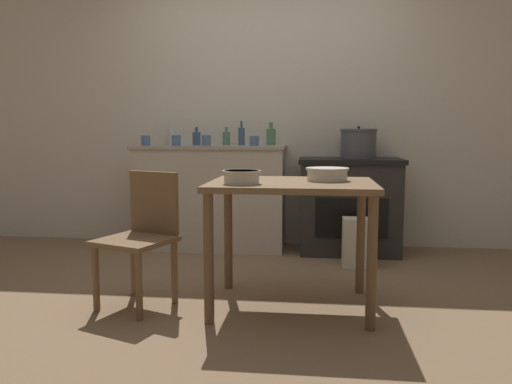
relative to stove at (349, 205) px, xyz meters
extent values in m
plane|color=#896B4C|center=(-0.75, -1.28, -0.42)|extent=(14.00, 14.00, 0.00)
cube|color=beige|center=(-0.75, 0.31, 0.86)|extent=(8.00, 0.07, 2.55)
cube|color=beige|center=(-1.25, 0.03, 0.04)|extent=(1.34, 0.49, 0.91)
cube|color=#A9A08F|center=(-1.25, 0.03, 0.51)|extent=(1.37, 0.52, 0.03)
cube|color=#2D2B28|center=(0.00, 0.00, -0.02)|extent=(0.85, 0.54, 0.80)
cube|color=black|center=(0.00, 0.00, 0.40)|extent=(0.89, 0.58, 0.04)
cube|color=black|center=(0.00, -0.27, -0.07)|extent=(0.60, 0.01, 0.33)
cube|color=brown|center=(-0.45, -1.48, 0.33)|extent=(0.98, 0.73, 0.03)
cylinder|color=brown|center=(-0.89, -1.80, -0.05)|extent=(0.06, 0.06, 0.73)
cylinder|color=brown|center=(-0.01, -1.80, -0.05)|extent=(0.06, 0.06, 0.73)
cylinder|color=brown|center=(-0.89, -1.16, -0.05)|extent=(0.06, 0.06, 0.73)
cylinder|color=brown|center=(-0.01, -1.16, -0.05)|extent=(0.06, 0.06, 0.73)
cube|color=brown|center=(-1.39, -1.59, -0.01)|extent=(0.52, 0.52, 0.03)
cube|color=brown|center=(-1.32, -1.42, 0.20)|extent=(0.35, 0.16, 0.39)
cylinder|color=brown|center=(-1.60, -1.68, -0.22)|extent=(0.04, 0.04, 0.39)
cylinder|color=brown|center=(-1.29, -1.80, -0.22)|extent=(0.04, 0.04, 0.39)
cylinder|color=brown|center=(-1.48, -1.38, -0.22)|extent=(0.04, 0.04, 0.39)
cylinder|color=brown|center=(-1.17, -1.49, -0.22)|extent=(0.04, 0.04, 0.39)
cube|color=beige|center=(0.04, -0.49, -0.23)|extent=(0.25, 0.18, 0.39)
cylinder|color=#4C4C51|center=(0.07, 0.03, 0.53)|extent=(0.31, 0.31, 0.24)
cylinder|color=#4C4C51|center=(0.07, 0.03, 0.66)|extent=(0.32, 0.32, 0.02)
sphere|color=black|center=(0.07, 0.03, 0.68)|extent=(0.02, 0.02, 0.02)
cylinder|color=silver|center=(-0.24, -1.39, 0.39)|extent=(0.24, 0.24, 0.08)
cylinder|color=beige|center=(-0.24, -1.39, 0.42)|extent=(0.26, 0.26, 0.01)
cylinder|color=silver|center=(-0.73, -1.65, 0.39)|extent=(0.20, 0.20, 0.08)
cylinder|color=beige|center=(-0.73, -1.65, 0.42)|extent=(0.22, 0.22, 0.01)
cylinder|color=silver|center=(-1.66, 0.19, 0.60)|extent=(0.06, 0.06, 0.15)
cylinder|color=silver|center=(-1.66, 0.19, 0.70)|extent=(0.02, 0.02, 0.06)
cylinder|color=#3D5675|center=(-1.39, 0.06, 0.58)|extent=(0.08, 0.08, 0.12)
cylinder|color=#3D5675|center=(-1.39, 0.06, 0.67)|extent=(0.03, 0.03, 0.05)
cylinder|color=#517F5B|center=(-1.12, 0.10, 0.58)|extent=(0.07, 0.07, 0.12)
cylinder|color=#517F5B|center=(-1.12, 0.10, 0.67)|extent=(0.03, 0.03, 0.05)
cylinder|color=#3D5675|center=(-0.98, 0.09, 0.60)|extent=(0.06, 0.06, 0.16)
cylinder|color=#3D5675|center=(-0.98, 0.09, 0.71)|extent=(0.02, 0.02, 0.06)
cylinder|color=#517F5B|center=(-0.71, 0.11, 0.60)|extent=(0.08, 0.08, 0.15)
cylinder|color=#517F5B|center=(-0.71, 0.11, 0.70)|extent=(0.03, 0.03, 0.06)
cylinder|color=#4C6B99|center=(-1.52, -0.16, 0.57)|extent=(0.08, 0.08, 0.09)
cylinder|color=#4C6B99|center=(-1.26, -0.13, 0.57)|extent=(0.08, 0.08, 0.09)
cylinder|color=#4C6B99|center=(-0.84, -0.06, 0.57)|extent=(0.08, 0.08, 0.09)
cylinder|color=#4C6B99|center=(-1.82, -0.10, 0.57)|extent=(0.08, 0.08, 0.09)
camera|label=1|loc=(-0.32, -4.43, 0.64)|focal=35.00mm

